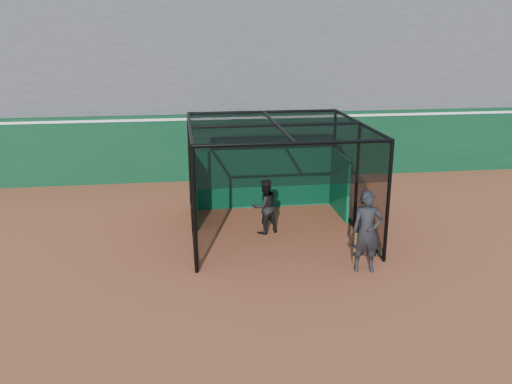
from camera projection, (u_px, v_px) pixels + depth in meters
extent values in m
plane|color=#9A4A2C|center=(245.00, 274.00, 12.72)|extent=(120.00, 120.00, 0.00)
cube|color=#09351B|center=(218.00, 147.00, 20.40)|extent=(50.00, 0.45, 2.50)
cube|color=white|center=(218.00, 117.00, 20.08)|extent=(50.00, 0.50, 0.08)
cube|color=#4C4C4F|center=(210.00, 68.00, 23.30)|extent=(50.00, 7.85, 7.75)
cube|color=#085030|center=(264.00, 178.00, 17.24)|extent=(4.51, 0.10, 1.90)
cylinder|color=black|center=(196.00, 264.00, 12.99)|extent=(0.08, 0.22, 0.22)
cylinder|color=black|center=(381.00, 254.00, 13.60)|extent=(0.08, 0.22, 0.22)
cylinder|color=black|center=(192.00, 207.00, 17.11)|extent=(0.08, 0.22, 0.22)
cylinder|color=black|center=(334.00, 201.00, 17.72)|extent=(0.08, 0.22, 0.22)
imported|color=black|center=(265.00, 206.00, 15.08)|extent=(0.93, 0.84, 1.56)
imported|color=black|center=(367.00, 232.00, 12.66)|extent=(0.79, 0.59, 1.97)
cylinder|color=#593819|center=(355.00, 248.00, 12.80)|extent=(0.14, 0.34, 0.88)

